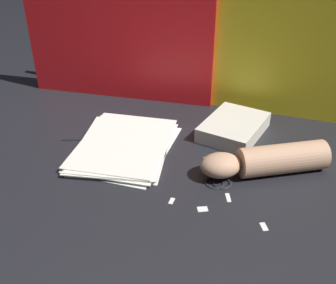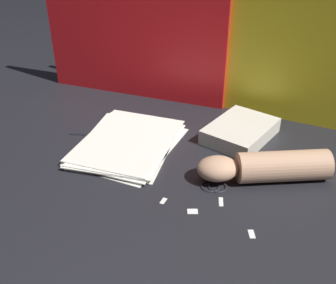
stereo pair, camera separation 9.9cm
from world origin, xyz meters
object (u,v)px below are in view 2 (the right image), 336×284
object	(u,v)px
paper_stack	(128,143)
scissors	(214,180)
hand_forearm	(266,166)
book_closed	(241,131)

from	to	relation	value
paper_stack	scissors	world-z (taller)	paper_stack
scissors	hand_forearm	world-z (taller)	hand_forearm
book_closed	hand_forearm	xyz separation A→B (m)	(0.09, -0.18, 0.02)
scissors	hand_forearm	distance (m)	0.13
book_closed	hand_forearm	size ratio (longest dim) A/B	0.76
scissors	hand_forearm	size ratio (longest dim) A/B	0.45
book_closed	hand_forearm	world-z (taller)	hand_forearm
paper_stack	book_closed	bearing A→B (deg)	27.44
book_closed	scissors	world-z (taller)	book_closed
paper_stack	hand_forearm	xyz separation A→B (m)	(0.38, -0.03, 0.03)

